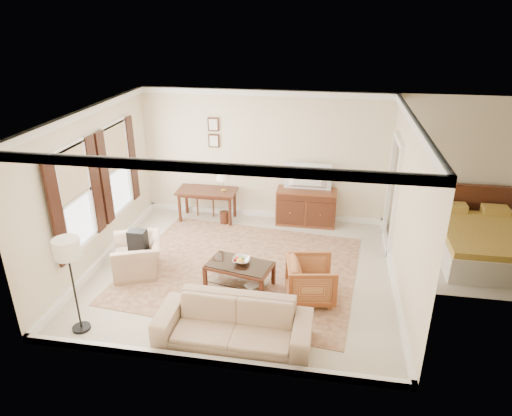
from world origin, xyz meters
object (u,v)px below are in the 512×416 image
(striped_armchair, at_px, (311,278))
(sofa, at_px, (234,318))
(writing_desk, at_px, (207,195))
(club_armchair, at_px, (137,250))
(coffee_table, at_px, (239,269))
(tv, at_px, (308,169))
(sideboard, at_px, (306,207))

(striped_armchair, bearing_deg, sofa, 131.49)
(writing_desk, height_order, sofa, sofa)
(writing_desk, distance_m, club_armchair, 2.50)
(sofa, bearing_deg, coffee_table, 99.13)
(tv, bearing_deg, coffee_table, 70.88)
(sideboard, relative_size, sofa, 0.59)
(striped_armchair, relative_size, sofa, 0.36)
(coffee_table, xyz_separation_m, club_armchair, (-1.94, 0.21, 0.07))
(club_armchair, bearing_deg, striped_armchair, 61.66)
(sideboard, bearing_deg, striped_armchair, -84.52)
(tv, xyz_separation_m, sofa, (-0.74, -4.16, -0.86))
(writing_desk, xyz_separation_m, tv, (2.23, 0.13, 0.69))
(writing_desk, relative_size, club_armchair, 1.35)
(coffee_table, relative_size, striped_armchair, 1.52)
(writing_desk, xyz_separation_m, coffee_table, (1.28, -2.61, -0.25))
(striped_armchair, height_order, sofa, sofa)
(sideboard, bearing_deg, writing_desk, -176.20)
(tv, distance_m, striped_armchair, 3.04)
(club_armchair, xyz_separation_m, sofa, (2.15, -1.63, 0.01))
(writing_desk, xyz_separation_m, sideboard, (2.23, 0.15, -0.21))
(striped_armchair, bearing_deg, writing_desk, 32.44)
(sideboard, height_order, club_armchair, club_armchair)
(writing_desk, relative_size, striped_armchair, 1.66)
(sideboard, xyz_separation_m, sofa, (-0.74, -4.18, 0.03))
(tv, xyz_separation_m, club_armchair, (-2.89, -2.53, -0.87))
(tv, relative_size, sofa, 0.44)
(sideboard, xyz_separation_m, coffee_table, (-0.95, -2.76, -0.05))
(striped_armchair, xyz_separation_m, sofa, (-1.02, -1.28, 0.04))
(coffee_table, distance_m, club_armchair, 1.95)
(tv, xyz_separation_m, striped_armchair, (0.28, -2.89, -0.90))
(sideboard, distance_m, tv, 0.89)
(club_armchair, bearing_deg, writing_desk, 142.69)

